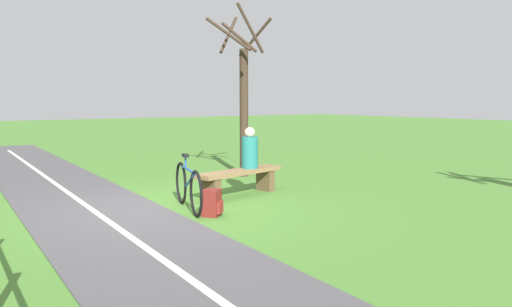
{
  "coord_description": "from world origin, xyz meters",
  "views": [
    {
      "loc": [
        3.42,
        7.59,
        1.79
      ],
      "look_at": [
        -1.05,
        1.22,
        0.96
      ],
      "focal_mm": 35.8,
      "sensor_mm": 36.0,
      "label": 1
    }
  ],
  "objects_px": {
    "bench": "(240,177)",
    "person_seated": "(250,150)",
    "bicycle": "(188,187)",
    "backpack": "(212,203)",
    "tree_by_path": "(243,98)"
  },
  "relations": [
    {
      "from": "bench",
      "to": "person_seated",
      "type": "relative_size",
      "value": 2.54
    },
    {
      "from": "bench",
      "to": "backpack",
      "type": "relative_size",
      "value": 4.8
    },
    {
      "from": "person_seated",
      "to": "tree_by_path",
      "type": "distance_m",
      "value": 2.44
    },
    {
      "from": "bench",
      "to": "person_seated",
      "type": "bearing_deg",
      "value": 180.0
    },
    {
      "from": "bicycle",
      "to": "person_seated",
      "type": "bearing_deg",
      "value": 125.05
    },
    {
      "from": "bench",
      "to": "backpack",
      "type": "distance_m",
      "value": 1.72
    },
    {
      "from": "bench",
      "to": "bicycle",
      "type": "distance_m",
      "value": 1.46
    },
    {
      "from": "person_seated",
      "to": "backpack",
      "type": "distance_m",
      "value": 2.06
    },
    {
      "from": "bench",
      "to": "bicycle",
      "type": "bearing_deg",
      "value": 8.59
    },
    {
      "from": "bicycle",
      "to": "tree_by_path",
      "type": "distance_m",
      "value": 4.01
    },
    {
      "from": "tree_by_path",
      "to": "bench",
      "type": "bearing_deg",
      "value": 54.79
    },
    {
      "from": "bench",
      "to": "tree_by_path",
      "type": "xyz_separation_m",
      "value": [
        -1.4,
        -1.98,
        1.49
      ]
    },
    {
      "from": "bench",
      "to": "tree_by_path",
      "type": "bearing_deg",
      "value": -138.35
    },
    {
      "from": "bench",
      "to": "person_seated",
      "type": "xyz_separation_m",
      "value": [
        -0.27,
        -0.06,
        0.49
      ]
    },
    {
      "from": "person_seated",
      "to": "backpack",
      "type": "xyz_separation_m",
      "value": [
        1.54,
        1.22,
        -0.63
      ]
    }
  ]
}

